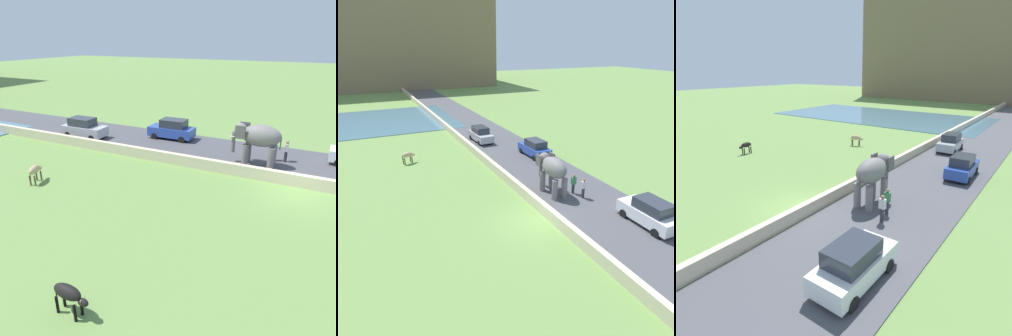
# 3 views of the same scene
# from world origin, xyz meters

# --- Properties ---
(ground_plane) EXTENTS (220.00, 220.00, 0.00)m
(ground_plane) POSITION_xyz_m (0.00, 0.00, 0.00)
(ground_plane) COLOR #6B8E47
(road_surface) EXTENTS (7.00, 120.00, 0.06)m
(road_surface) POSITION_xyz_m (5.00, 20.00, 0.03)
(road_surface) COLOR #4C4C51
(road_surface) RESTS_ON ground
(barrier_wall) EXTENTS (0.40, 110.00, 0.79)m
(barrier_wall) POSITION_xyz_m (1.20, 18.00, 0.40)
(barrier_wall) COLOR beige
(barrier_wall) RESTS_ON ground
(hill_distant) EXTENTS (64.00, 28.00, 26.95)m
(hill_distant) POSITION_xyz_m (-6.00, 79.41, 13.47)
(hill_distant) COLOR #7F6B4C
(hill_distant) RESTS_ON ground
(elephant) EXTENTS (1.41, 3.47, 2.99)m
(elephant) POSITION_xyz_m (3.43, 3.16, 2.04)
(elephant) COLOR slate
(elephant) RESTS_ON ground
(person_beside_elephant) EXTENTS (0.36, 0.22, 1.63)m
(person_beside_elephant) POSITION_xyz_m (4.88, 2.32, 0.87)
(person_beside_elephant) COLOR #33333D
(person_beside_elephant) RESTS_ON ground
(person_trailing) EXTENTS (0.36, 0.22, 1.63)m
(person_trailing) POSITION_xyz_m (5.10, 1.37, 0.87)
(person_trailing) COLOR #33333D
(person_trailing) RESTS_ON ground
(car_silver) EXTENTS (1.89, 4.05, 1.80)m
(car_silver) POSITION_xyz_m (3.42, 18.44, 0.90)
(car_silver) COLOR #B7B7BC
(car_silver) RESTS_ON ground
(car_blue) EXTENTS (1.90, 4.05, 1.80)m
(car_blue) POSITION_xyz_m (6.58, 11.22, 0.90)
(car_blue) COLOR #2D4CA8
(car_blue) RESTS_ON ground
(car_white) EXTENTS (1.80, 4.00, 1.80)m
(car_white) POSITION_xyz_m (6.57, -3.45, 0.90)
(car_white) COLOR white
(car_white) RESTS_ON ground
(cow_tan) EXTENTS (1.42, 0.79, 1.15)m
(cow_tan) POSITION_xyz_m (-5.60, 14.65, 0.84)
(cow_tan) COLOR tan
(cow_tan) RESTS_ON ground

